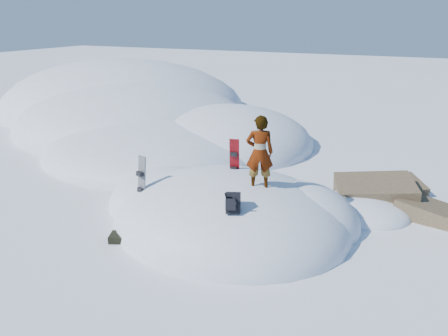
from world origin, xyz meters
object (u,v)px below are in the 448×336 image
at_px(snowboard_red, 234,163).
at_px(backpack, 233,203).
at_px(snowboard_dark, 141,183).
at_px(person, 260,153).

xyz_separation_m(snowboard_red, backpack, (1.00, -2.36, -0.16)).
distance_m(snowboard_red, snowboard_dark, 2.79).
bearing_deg(backpack, snowboard_dark, 144.30).
distance_m(backpack, person, 1.67).
bearing_deg(snowboard_red, snowboard_dark, -157.48).
distance_m(snowboard_red, backpack, 2.57).
xyz_separation_m(backpack, person, (0.15, 1.39, 0.91)).
bearing_deg(snowboard_red, person, -54.12).
bearing_deg(backpack, person, 60.98).
bearing_deg(snowboard_dark, snowboard_red, 53.51).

